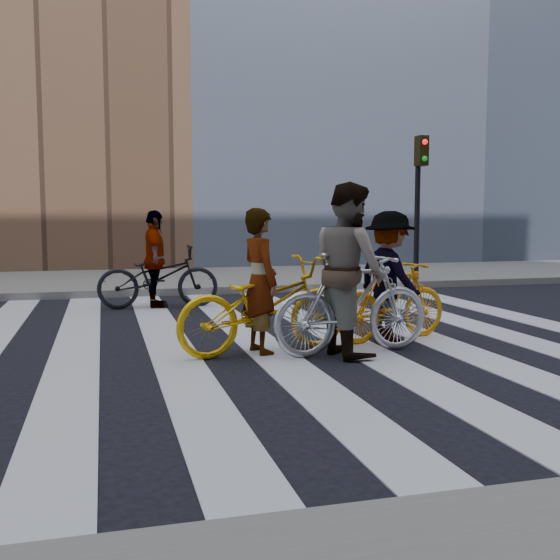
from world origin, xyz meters
name	(u,v)px	position (x,y,z in m)	size (l,w,h in m)	color
ground	(298,339)	(0.00, 0.00, 0.00)	(100.00, 100.00, 0.00)	black
sidewalk_far	(208,279)	(0.00, 7.50, 0.07)	(100.00, 5.00, 0.15)	slate
zebra_crosswalk	(298,339)	(0.00, 0.00, 0.01)	(8.25, 10.00, 0.01)	silver
traffic_signal	(419,184)	(4.40, 5.32, 2.28)	(0.22, 0.42, 3.33)	black
bike_yellow_left	(264,305)	(-0.62, -0.70, 0.56)	(0.75, 2.14, 1.12)	#EEB20D
bike_silver_mid	(353,303)	(0.34, -1.03, 0.59)	(0.56, 1.97, 1.18)	silver
bike_yellow_right	(392,301)	(1.13, -0.40, 0.52)	(0.49, 1.72, 1.03)	#FF9C0E
bike_dark_rear	(158,277)	(-1.50, 3.40, 0.54)	(0.72, 2.05, 1.08)	black
rider_left	(260,281)	(-0.67, -0.70, 0.84)	(0.61, 0.40, 1.68)	slate
rider_mid	(349,269)	(0.29, -1.03, 0.98)	(0.96, 0.75, 1.97)	slate
rider_right	(389,277)	(1.08, -0.40, 0.83)	(1.07, 0.61, 1.65)	slate
rider_rear	(155,259)	(-1.55, 3.40, 0.84)	(0.99, 0.41, 1.68)	slate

